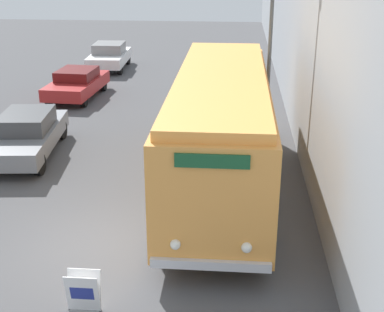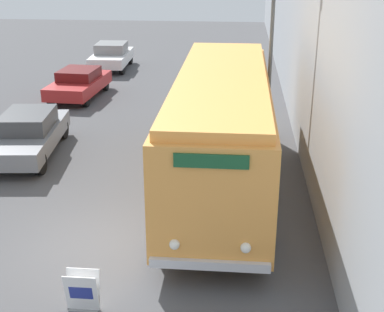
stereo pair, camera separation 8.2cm
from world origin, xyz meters
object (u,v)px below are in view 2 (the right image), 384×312
Objects in this scene: vintage_bus at (221,125)px; parked_car_far at (111,56)px; streetlamp at (273,12)px; parked_car_mid at (79,83)px; sign_board at (82,292)px; parked_car_near at (28,134)px.

vintage_bus is 17.12m from parked_car_far.
streetlamp is 1.82× the size of parked_car_far.
parked_car_mid is at bearing 141.09° from streetlamp.
streetlamp is at bearing -35.14° from parked_car_mid.
parked_car_mid reaches higher than sign_board.
parked_car_near is 1.11× the size of parked_car_mid.
parked_car_far is (0.10, 6.23, 0.07)m from parked_car_mid.
parked_car_far reaches higher than sign_board.
streetlamp is at bearing 60.85° from vintage_bus.
streetlamp reaches higher than sign_board.
parked_car_mid is (-7.01, 9.39, -1.24)m from vintage_bus.
streetlamp is 16.00m from parked_car_far.
parked_car_far is (-8.35, 13.04, -4.04)m from streetlamp.
streetlamp is at bearing -59.30° from parked_car_far.
parked_car_far reaches higher than parked_car_mid.
parked_car_near is (-4.15, 8.03, 0.34)m from sign_board.
parked_car_mid is 1.05× the size of parked_car_far.
streetlamp is 11.60m from parked_car_mid.
parked_car_far is (-6.91, 15.62, -1.17)m from vintage_bus.
vintage_bus reaches higher than parked_car_mid.
streetlamp is (1.44, 2.58, 2.87)m from vintage_bus.
sign_board is 0.18× the size of parked_car_near.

